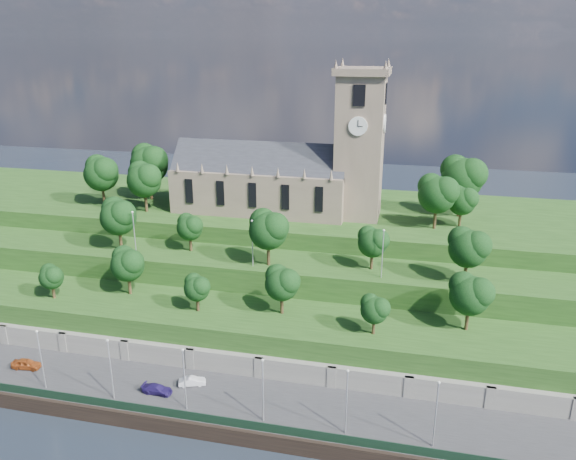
% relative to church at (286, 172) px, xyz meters
% --- Properties ---
extents(ground, '(320.00, 320.00, 0.00)m').
position_rel_church_xyz_m(ground, '(-0.79, -45.98, -22.52)').
color(ground, '#1C222C').
rests_on(ground, ground).
extents(promenade, '(160.00, 12.00, 2.00)m').
position_rel_church_xyz_m(promenade, '(-0.79, -39.98, -21.52)').
color(promenade, '#2D2D30').
rests_on(promenade, ground).
extents(quay_wall, '(160.00, 0.50, 2.20)m').
position_rel_church_xyz_m(quay_wall, '(-0.79, -46.03, -21.42)').
color(quay_wall, black).
rests_on(quay_wall, ground).
extents(fence, '(160.00, 0.10, 1.20)m').
position_rel_church_xyz_m(fence, '(-0.79, -45.38, -19.92)').
color(fence, black).
rests_on(fence, promenade).
extents(retaining_wall, '(160.00, 2.10, 5.00)m').
position_rel_church_xyz_m(retaining_wall, '(-0.79, -34.01, -20.02)').
color(retaining_wall, slate).
rests_on(retaining_wall, ground).
extents(embankment_lower, '(160.00, 12.00, 8.00)m').
position_rel_church_xyz_m(embankment_lower, '(-0.79, -27.98, -18.52)').
color(embankment_lower, '#1F4316').
rests_on(embankment_lower, ground).
extents(embankment_upper, '(160.00, 10.00, 12.00)m').
position_rel_church_xyz_m(embankment_upper, '(-0.79, -16.98, -16.52)').
color(embankment_upper, '#1F4316').
rests_on(embankment_upper, ground).
extents(hilltop, '(160.00, 32.00, 15.00)m').
position_rel_church_xyz_m(hilltop, '(-0.79, 4.02, -15.02)').
color(hilltop, '#1F4316').
rests_on(hilltop, ground).
extents(church, '(38.60, 12.35, 27.60)m').
position_rel_church_xyz_m(church, '(0.00, 0.00, 0.00)').
color(church, '#715E4F').
rests_on(church, hilltop).
extents(trees_lower, '(66.35, 8.64, 8.20)m').
position_rel_church_xyz_m(trees_lower, '(4.22, -27.18, -9.62)').
color(trees_lower, '#332514').
rests_on(trees_lower, embankment_lower).
extents(trees_upper, '(62.22, 8.18, 9.04)m').
position_rel_church_xyz_m(trees_upper, '(1.47, -18.16, -4.85)').
color(trees_upper, '#332514').
rests_on(trees_upper, embankment_upper).
extents(trees_hilltop, '(74.61, 16.91, 11.17)m').
position_rel_church_xyz_m(trees_hilltop, '(-2.78, -0.77, -0.59)').
color(trees_hilltop, '#332514').
rests_on(trees_hilltop, hilltop).
extents(lamp_posts_promenade, '(60.36, 0.36, 8.65)m').
position_rel_church_xyz_m(lamp_posts_promenade, '(-2.79, -43.48, -15.58)').
color(lamp_posts_promenade, '#B2B2B7').
rests_on(lamp_posts_promenade, promenade).
extents(lamp_posts_upper, '(40.36, 0.36, 7.65)m').
position_rel_church_xyz_m(lamp_posts_upper, '(-0.79, -19.98, -6.09)').
color(lamp_posts_upper, '#B2B2B7').
rests_on(lamp_posts_upper, embankment_upper).
extents(car_left, '(4.22, 2.01, 1.39)m').
position_rel_church_xyz_m(car_left, '(-28.27, -39.97, -19.82)').
color(car_left, '#974419').
rests_on(car_left, promenade).
extents(car_middle, '(3.78, 2.40, 1.18)m').
position_rel_church_xyz_m(car_middle, '(-4.03, -38.54, -19.93)').
color(car_middle, silver).
rests_on(car_middle, promenade).
extents(car_right, '(4.06, 1.73, 1.17)m').
position_rel_church_xyz_m(car_right, '(-7.80, -41.23, -19.94)').
color(car_right, '#251856').
rests_on(car_right, promenade).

